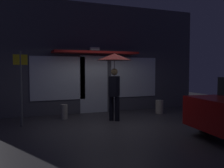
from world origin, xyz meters
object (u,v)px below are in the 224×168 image
object	(u,v)px
street_sign_post	(21,84)
sidewalk_bollard_2	(159,107)
sidewalk_bollard	(64,112)
person_with_umbrella	(114,68)

from	to	relation	value
street_sign_post	sidewalk_bollard_2	xyz separation A→B (m)	(4.93, 0.35, -1.01)
sidewalk_bollard	sidewalk_bollard_2	xyz separation A→B (m)	(3.57, -0.25, 0.01)
person_with_umbrella	sidewalk_bollard	bearing A→B (deg)	-80.78
person_with_umbrella	sidewalk_bollard_2	xyz separation A→B (m)	(2.09, 0.60, -1.48)
person_with_umbrella	sidewalk_bollard	distance (m)	2.26
sidewalk_bollard_2	street_sign_post	bearing A→B (deg)	-175.96
person_with_umbrella	sidewalk_bollard_2	distance (m)	2.63
person_with_umbrella	street_sign_post	xyz separation A→B (m)	(-2.84, 0.26, -0.47)
street_sign_post	person_with_umbrella	bearing A→B (deg)	-5.17
person_with_umbrella	sidewalk_bollard_2	bearing A→B (deg)	145.44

